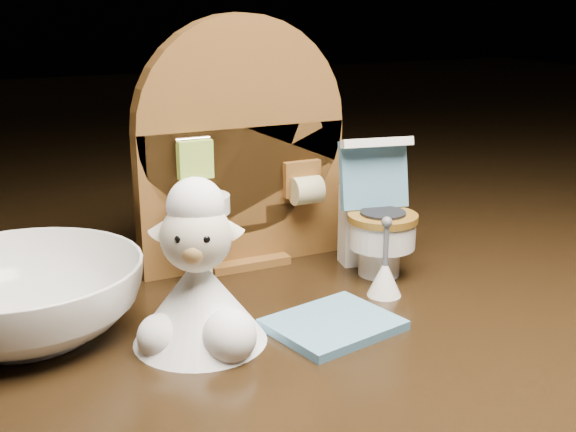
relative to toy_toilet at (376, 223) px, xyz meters
name	(u,v)px	position (x,y,z in m)	size (l,w,h in m)	color
backdrop_panel	(241,159)	(-0.07, 0.05, 0.04)	(0.13, 0.05, 0.15)	brown
toy_toilet	(376,223)	(0.00, 0.00, 0.00)	(0.05, 0.06, 0.08)	white
bath_mat	(333,324)	(-0.06, -0.06, -0.03)	(0.06, 0.05, 0.00)	teal
toilet_brush	(385,275)	(-0.02, -0.04, -0.02)	(0.02, 0.02, 0.05)	white
plush_lamb	(199,287)	(-0.13, -0.05, 0.00)	(0.06, 0.07, 0.08)	white
ceramic_bowl	(24,299)	(-0.20, 0.00, -0.01)	(0.12, 0.12, 0.04)	white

